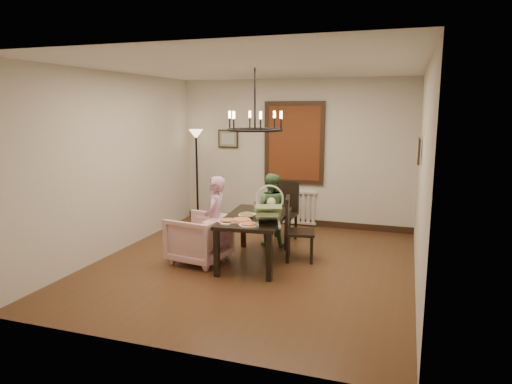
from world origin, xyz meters
The scene contains 17 objects.
room_shell centered at (0.00, 0.37, 1.40)m, with size 4.51×5.00×2.81m.
dining_table centered at (0.00, 0.13, 0.62)m, with size 0.97×1.57×0.70m.
chair_far centered at (0.09, 1.34, 0.52)m, with size 0.45×0.45×1.03m, color black, non-canonical shape.
chair_right centered at (0.61, 0.44, 0.48)m, with size 0.43×0.43×0.97m, color black, non-canonical shape.
armchair centered at (-0.80, -0.10, 0.35)m, with size 0.76×0.78×0.71m, color beige.
elderly_woman centered at (-0.54, -0.07, 0.53)m, with size 0.39×0.26×1.07m, color #C48AAD.
seated_man centered at (-0.04, 1.05, 0.50)m, with size 0.49×0.38×1.00m, color #4B7A48.
baby_bouncer centered at (0.32, -0.23, 0.88)m, with size 0.40×0.55×0.36m, color #AED794, non-canonical shape.
salad_bowl centered at (-0.07, -0.03, 0.74)m, with size 0.28×0.28×0.07m, color white.
pizza_platter centered at (-0.07, -0.26, 0.72)m, with size 0.28×0.28×0.04m, color tan.
drinking_glass centered at (0.15, 0.29, 0.77)m, with size 0.07×0.07×0.14m, color silver.
window_blinds centered at (0.00, 2.46, 1.60)m, with size 1.00×0.03×1.40m, color maroon.
radiator centered at (0.00, 2.48, 0.35)m, with size 0.92×0.12×0.62m, color silver, non-canonical shape.
picture_back centered at (-1.35, 2.47, 1.65)m, with size 0.42×0.03×0.36m, color black.
picture_right centered at (2.21, 0.90, 1.65)m, with size 0.42×0.03×0.36m, color black.
floor_lamp centered at (-1.90, 2.15, 0.90)m, with size 0.30×0.30×1.80m, color black, non-canonical shape.
chandelier centered at (0.00, 0.13, 1.95)m, with size 0.80×0.80×0.04m, color black.
Camera 1 is at (2.06, -6.00, 2.25)m, focal length 32.00 mm.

